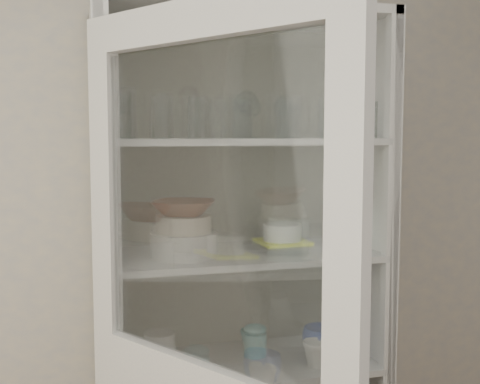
{
  "coord_description": "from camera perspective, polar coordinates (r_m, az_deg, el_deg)",
  "views": [
    {
      "loc": [
        -0.36,
        -0.76,
        1.67
      ],
      "look_at": [
        0.2,
        1.27,
        1.47
      ],
      "focal_mm": 45.0,
      "sensor_mm": 36.0,
      "label": 1
    }
  ],
  "objects": [
    {
      "name": "tumbler_5",
      "position": [
        2.03,
        4.8,
        7.08
      ],
      "size": [
        0.09,
        0.09,
        0.14
      ],
      "primitive_type": "cylinder",
      "rotation": [
        0.0,
        0.0,
        -0.4
      ],
      "color": "silver",
      "rests_on": "shelf_glass"
    },
    {
      "name": "tumbler_2",
      "position": [
        1.95,
        -3.98,
        7.04
      ],
      "size": [
        0.07,
        0.07,
        0.13
      ],
      "primitive_type": "cylinder",
      "rotation": [
        0.0,
        0.0,
        0.1
      ],
      "color": "silver",
      "rests_on": "shelf_glass"
    },
    {
      "name": "tumbler_3",
      "position": [
        2.03,
        4.35,
        6.93
      ],
      "size": [
        0.08,
        0.08,
        0.13
      ],
      "primitive_type": "cylinder",
      "rotation": [
        0.0,
        0.0,
        -0.33
      ],
      "color": "silver",
      "rests_on": "shelf_glass"
    },
    {
      "name": "teal_jar",
      "position": [
        2.28,
        1.46,
        -14.04
      ],
      "size": [
        0.08,
        0.08,
        0.1
      ],
      "color": "teal",
      "rests_on": "shelf_mugs"
    },
    {
      "name": "white_canister",
      "position": [
        2.18,
        -7.61,
        -14.66
      ],
      "size": [
        0.13,
        0.13,
        0.13
      ],
      "primitive_type": "cylinder",
      "rotation": [
        0.0,
        0.0,
        0.26
      ],
      "color": "silver",
      "rests_on": "shelf_mugs"
    },
    {
      "name": "tumbler_9",
      "position": [
        2.08,
        -7.4,
        7.17
      ],
      "size": [
        0.08,
        0.08,
        0.15
      ],
      "primitive_type": "cylinder",
      "rotation": [
        0.0,
        0.0,
        -0.01
      ],
      "color": "silver",
      "rests_on": "shelf_glass"
    },
    {
      "name": "goblet_1",
      "position": [
        2.22,
        1.13,
        7.18
      ],
      "size": [
        0.07,
        0.07,
        0.16
      ],
      "primitive_type": null,
      "color": "silver",
      "rests_on": "shelf_glass"
    },
    {
      "name": "tumbler_1",
      "position": [
        1.95,
        -2.21,
        6.93
      ],
      "size": [
        0.08,
        0.08,
        0.13
      ],
      "primitive_type": "cylinder",
      "rotation": [
        0.0,
        0.0,
        -0.34
      ],
      "color": "silver",
      "rests_on": "shelf_glass"
    },
    {
      "name": "tumbler_10",
      "position": [
        2.1,
        0.23,
        6.93
      ],
      "size": [
        0.07,
        0.07,
        0.13
      ],
      "primitive_type": "cylinder",
      "rotation": [
        0.0,
        0.0,
        -0.03
      ],
      "color": "silver",
      "rests_on": "shelf_glass"
    },
    {
      "name": "mug_white",
      "position": [
        2.2,
        7.26,
        -14.98
      ],
      "size": [
        0.1,
        0.1,
        0.09
      ],
      "primitive_type": "imported",
      "rotation": [
        0.0,
        0.0,
        0.06
      ],
      "color": "silver",
      "rests_on": "shelf_mugs"
    },
    {
      "name": "goblet_2",
      "position": [
        2.2,
        0.62,
        7.58
      ],
      "size": [
        0.08,
        0.08,
        0.19
      ],
      "primitive_type": null,
      "color": "silver",
      "rests_on": "shelf_glass"
    },
    {
      "name": "tumbler_7",
      "position": [
        2.05,
        -11.27,
        7.12
      ],
      "size": [
        0.08,
        0.08,
        0.15
      ],
      "primitive_type": "cylinder",
      "rotation": [
        0.0,
        0.0,
        0.12
      ],
      "color": "silver",
      "rests_on": "shelf_glass"
    },
    {
      "name": "pantry_cabinet",
      "position": [
        2.29,
        -0.43,
        -13.23
      ],
      "size": [
        1.0,
        0.45,
        2.1
      ],
      "color": "silver",
      "rests_on": "floor"
    },
    {
      "name": "tumbler_6",
      "position": [
        2.11,
        12.06,
        6.7
      ],
      "size": [
        0.06,
        0.06,
        0.13
      ],
      "primitive_type": "cylinder",
      "rotation": [
        0.0,
        0.0,
        -0.03
      ],
      "color": "silver",
      "rests_on": "shelf_glass"
    },
    {
      "name": "tumbler_0",
      "position": [
        1.91,
        -10.98,
        7.31
      ],
      "size": [
        0.1,
        0.1,
        0.16
      ],
      "primitive_type": "cylinder",
      "rotation": [
        0.0,
        0.0,
        0.33
      ],
      "color": "silver",
      "rests_on": "shelf_glass"
    },
    {
      "name": "white_ramekin",
      "position": [
        2.2,
        4.05,
        -3.81
      ],
      "size": [
        0.16,
        0.16,
        0.06
      ],
      "primitive_type": "cylinder",
      "rotation": [
        0.0,
        0.0,
        -0.14
      ],
      "color": "silver",
      "rests_on": "yellow_trivet"
    },
    {
      "name": "yellow_trivet",
      "position": [
        2.21,
        4.05,
        -4.73
      ],
      "size": [
        0.18,
        0.18,
        0.01
      ],
      "primitive_type": "cube",
      "rotation": [
        0.0,
        0.0,
        0.07
      ],
      "color": "#FFFB19",
      "rests_on": "glass_platter"
    },
    {
      "name": "goblet_0",
      "position": [
        2.14,
        -11.46,
        7.25
      ],
      "size": [
        0.07,
        0.07,
        0.17
      ],
      "primitive_type": null,
      "color": "silver",
      "rests_on": "shelf_glass"
    },
    {
      "name": "terracotta_bowl",
      "position": [
        2.03,
        -5.37,
        -1.5
      ],
      "size": [
        0.27,
        0.27,
        0.05
      ],
      "primitive_type": "imported",
      "rotation": [
        0.0,
        0.0,
        -0.42
      ],
      "color": "brown",
      "rests_on": "cream_bowl"
    },
    {
      "name": "grey_bowl_stack",
      "position": [
        2.27,
        10.06,
        -3.3
      ],
      "size": [
        0.14,
        0.14,
        0.14
      ],
      "primitive_type": "cylinder",
      "color": "silver",
      "rests_on": "shelf_plates"
    },
    {
      "name": "tumbler_8",
      "position": [
        2.08,
        -3.41,
        6.97
      ],
      "size": [
        0.07,
        0.07,
        0.14
      ],
      "primitive_type": "cylinder",
      "rotation": [
        0.0,
        0.0,
        -0.1
      ],
      "color": "silver",
      "rests_on": "shelf_glass"
    },
    {
      "name": "glass_platter",
      "position": [
        2.21,
        4.04,
        -5.1
      ],
      "size": [
        0.35,
        0.35,
        0.02
      ],
      "primitive_type": "cylinder",
      "rotation": [
        0.0,
        0.0,
        -0.23
      ],
      "color": "silver",
      "rests_on": "shelf_plates"
    },
    {
      "name": "measuring_cups",
      "position": [
        2.11,
        -5.99,
        -16.63
      ],
      "size": [
        0.1,
        0.1,
        0.04
      ],
      "primitive_type": "cylinder",
      "color": "silver",
      "rests_on": "shelf_mugs"
    },
    {
      "name": "mug_blue",
      "position": [
        2.3,
        7.7,
        -13.86
      ],
      "size": [
        0.18,
        0.18,
        0.11
      ],
      "primitive_type": "imported",
      "rotation": [
        0.0,
        0.0,
        -0.4
      ],
      "color": "#173898",
      "rests_on": "shelf_mugs"
    },
    {
      "name": "goblet_3",
      "position": [
        2.25,
        4.13,
        7.19
      ],
      "size": [
        0.07,
        0.07,
        0.16
      ],
      "primitive_type": null,
      "color": "silver",
      "rests_on": "shelf_glass"
    },
    {
      "name": "plate_stack_front",
      "position": [
        2.05,
        -5.34,
        -4.98
      ],
      "size": [
        0.23,
        0.23,
        0.08
      ],
      "primitive_type": "cylinder",
      "color": "silver",
      "rests_on": "shelf_plates"
    },
    {
      "name": "plate_stack_back",
      "position": [
        2.18,
        -5.84,
        -4.18
      ],
      "size": [
        0.2,
        0.2,
        0.1
      ],
      "primitive_type": "cylinder",
      "color": "silver",
      "rests_on": "shelf_plates"
    },
    {
      "name": "cream_bowl",
      "position": [
        2.04,
        -5.35,
        -3.02
      ],
      "size": [
        0.22,
        0.22,
        0.06
      ],
      "primitive_type": "cylinder",
      "rotation": [
        0.0,
        0.0,
        0.22
      ],
      "color": "beige",
      "rests_on": "plate_stack_front"
    },
    {
      "name": "tumbler_4",
      "position": [
        2.05,
        8.37,
        7.0
      ],
      "size": [
        0.08,
        0.08,
        0.14
      ],
      "primitive_type": "cylinder",
      "rotation": [
        0.0,
        0.0,
        -0.18
      ],
      "color": "silver",
      "rests_on": "shelf_glass"
    },
    {
      "name": "wall_back",
      "position": [
        2.32,
        -6.27,
        -3.86
      ],
      "size": [
        3.6,
        0.02,
        2.6
      ],
      "primitive_type": "cube",
      "color": "#B1B1B0",
      "rests_on": "ground"
    },
    {
      "name": "mug_teal",
      "position": [
        2.31,
        1.26,
        -13.96
      ],
      "size": [
        0.12,
        0.12,
        0.09
      ],
      "primitive_type": "imported",
      "rotation": [
        0.0,
        0.0,
        -0.3
      ],
      "color": "teal",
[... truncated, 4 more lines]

